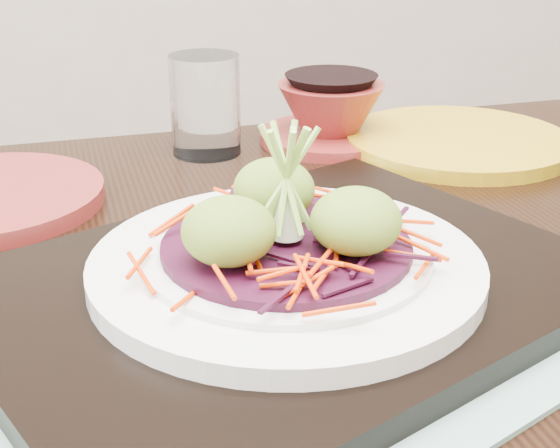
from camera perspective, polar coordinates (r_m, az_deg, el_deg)
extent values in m
cube|color=black|center=(0.52, 0.87, -6.23)|extent=(1.16, 0.83, 0.04)
cube|color=gray|center=(0.49, 0.45, -5.71)|extent=(0.53, 0.49, 0.00)
cube|color=black|center=(0.48, 0.46, -4.66)|extent=(0.46, 0.41, 0.02)
cylinder|color=silver|center=(0.48, 0.46, -3.09)|extent=(0.24, 0.24, 0.01)
cylinder|color=silver|center=(0.47, 0.46, -2.21)|extent=(0.18, 0.18, 0.01)
cylinder|color=#390B22|center=(0.47, 0.47, -1.60)|extent=(0.15, 0.15, 0.01)
ellipsoid|color=olive|center=(0.44, -3.75, -0.57)|extent=(0.06, 0.06, 0.04)
ellipsoid|color=olive|center=(0.45, 5.59, 0.17)|extent=(0.06, 0.06, 0.04)
ellipsoid|color=olive|center=(0.50, -0.42, 2.51)|extent=(0.06, 0.06, 0.04)
cylinder|color=white|center=(0.75, -5.48, 8.66)|extent=(0.07, 0.07, 0.10)
cylinder|color=maroon|center=(0.80, 3.66, 6.41)|extent=(0.19, 0.19, 0.01)
cylinder|color=#AF8313|center=(0.80, 12.87, 5.93)|extent=(0.23, 0.23, 0.01)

